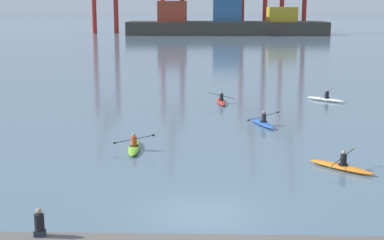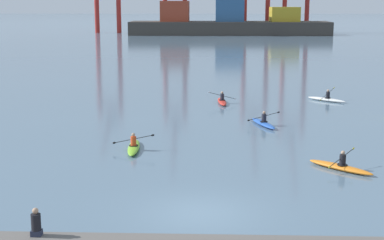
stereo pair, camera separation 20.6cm
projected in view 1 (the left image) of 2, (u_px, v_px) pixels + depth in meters
The scene contains 8 objects.
ground_plane at pixel (202, 214), 21.28m from camera, with size 800.00×800.00×0.00m, color slate.
container_barge at pixel (225, 23), 140.08m from camera, with size 48.83×10.77×8.69m.
kayak_red at pixel (221, 101), 44.65m from camera, with size 2.23×3.44×0.95m.
kayak_lime at pixel (134, 147), 30.46m from camera, with size 2.26×3.43×0.95m.
kayak_white at pixel (326, 99), 45.66m from camera, with size 2.93×2.71×1.06m.
kayak_orange at pixel (341, 166), 26.87m from camera, with size 2.86×2.79×0.95m.
kayak_blue at pixel (263, 123), 36.58m from camera, with size 2.15×3.41×0.95m.
seated_onlooker at pixel (39, 224), 17.30m from camera, with size 0.32×0.30×0.90m.
Camera 1 is at (0.24, -20.14, 7.74)m, focal length 53.25 mm.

